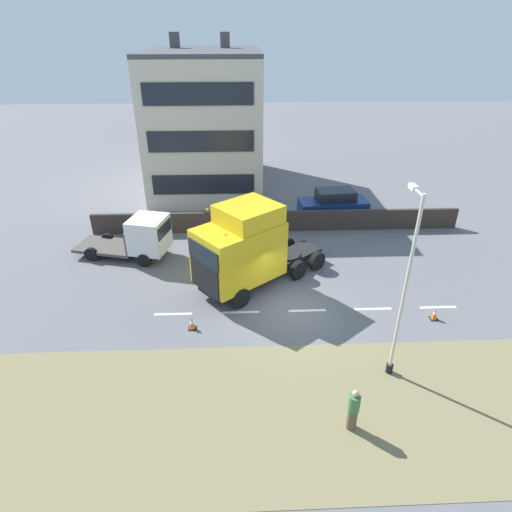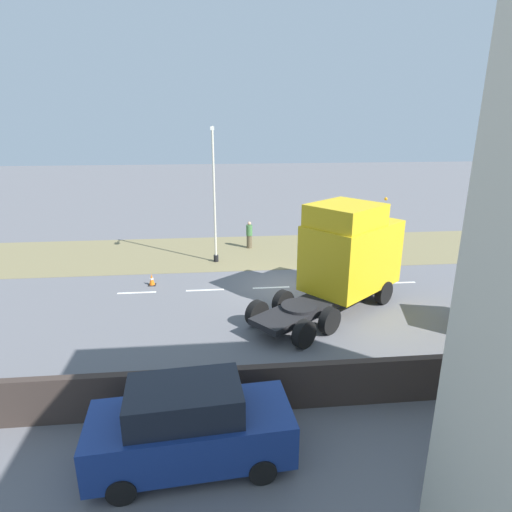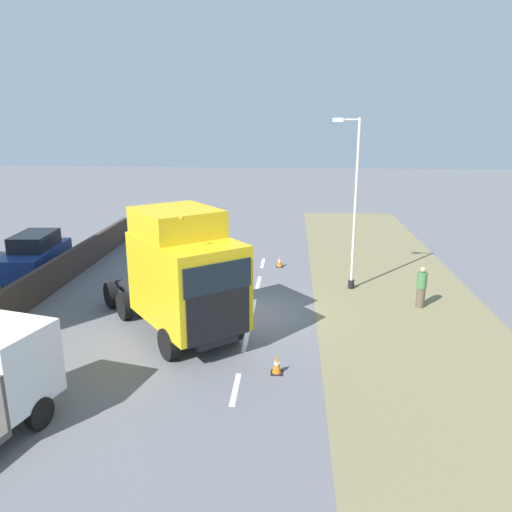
{
  "view_description": "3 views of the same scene",
  "coord_description": "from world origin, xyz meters",
  "px_view_note": "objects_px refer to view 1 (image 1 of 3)",
  "views": [
    {
      "loc": [
        -16.59,
        2.48,
        12.18
      ],
      "look_at": [
        1.5,
        1.7,
        2.23
      ],
      "focal_mm": 30.0,
      "sensor_mm": 36.0,
      "label": 1
    },
    {
      "loc": [
        19.12,
        -3.36,
        7.82
      ],
      "look_at": [
        -1.07,
        -1.33,
        1.29
      ],
      "focal_mm": 30.0,
      "sensor_mm": 36.0,
      "label": 2
    },
    {
      "loc": [
        -1.51,
        18.26,
        7.42
      ],
      "look_at": [
        -0.3,
        1.83,
        2.87
      ],
      "focal_mm": 35.0,
      "sensor_mm": 36.0,
      "label": 3
    }
  ],
  "objects_px": {
    "flatbed_truck": "(142,237)",
    "pedestrian": "(353,410)",
    "traffic_cone_lead": "(435,314)",
    "parked_car": "(333,205)",
    "traffic_cone_trailing": "(192,324)",
    "lorry_cab": "(244,249)",
    "lamp_post": "(403,296)"
  },
  "relations": [
    {
      "from": "flatbed_truck",
      "to": "pedestrian",
      "type": "height_order",
      "value": "flatbed_truck"
    },
    {
      "from": "lorry_cab",
      "to": "traffic_cone_trailing",
      "type": "bearing_deg",
      "value": 105.33
    },
    {
      "from": "lorry_cab",
      "to": "parked_car",
      "type": "bearing_deg",
      "value": -74.83
    },
    {
      "from": "lamp_post",
      "to": "traffic_cone_trailing",
      "type": "bearing_deg",
      "value": 69.52
    },
    {
      "from": "flatbed_truck",
      "to": "pedestrian",
      "type": "bearing_deg",
      "value": 50.91
    },
    {
      "from": "traffic_cone_lead",
      "to": "traffic_cone_trailing",
      "type": "relative_size",
      "value": 1.0
    },
    {
      "from": "lamp_post",
      "to": "traffic_cone_lead",
      "type": "distance_m",
      "value": 5.59
    },
    {
      "from": "traffic_cone_lead",
      "to": "lorry_cab",
      "type": "bearing_deg",
      "value": 70.62
    },
    {
      "from": "parked_car",
      "to": "pedestrian",
      "type": "relative_size",
      "value": 2.81
    },
    {
      "from": "traffic_cone_trailing",
      "to": "pedestrian",
      "type": "bearing_deg",
      "value": -133.76
    },
    {
      "from": "flatbed_truck",
      "to": "lamp_post",
      "type": "bearing_deg",
      "value": 63.53
    },
    {
      "from": "traffic_cone_lead",
      "to": "pedestrian",
      "type": "bearing_deg",
      "value": 137.74
    },
    {
      "from": "flatbed_truck",
      "to": "lorry_cab",
      "type": "bearing_deg",
      "value": 73.21
    },
    {
      "from": "traffic_cone_lead",
      "to": "traffic_cone_trailing",
      "type": "distance_m",
      "value": 11.19
    },
    {
      "from": "pedestrian",
      "to": "traffic_cone_trailing",
      "type": "bearing_deg",
      "value": 46.24
    },
    {
      "from": "lorry_cab",
      "to": "traffic_cone_trailing",
      "type": "distance_m",
      "value": 4.56
    },
    {
      "from": "parked_car",
      "to": "traffic_cone_lead",
      "type": "relative_size",
      "value": 8.28
    },
    {
      "from": "pedestrian",
      "to": "traffic_cone_lead",
      "type": "distance_m",
      "value": 7.93
    },
    {
      "from": "flatbed_truck",
      "to": "lamp_post",
      "type": "height_order",
      "value": "lamp_post"
    },
    {
      "from": "parked_car",
      "to": "lamp_post",
      "type": "distance_m",
      "value": 15.16
    },
    {
      "from": "lamp_post",
      "to": "traffic_cone_trailing",
      "type": "relative_size",
      "value": 12.87
    },
    {
      "from": "lorry_cab",
      "to": "lamp_post",
      "type": "bearing_deg",
      "value": -176.99
    },
    {
      "from": "parked_car",
      "to": "traffic_cone_lead",
      "type": "distance_m",
      "value": 11.99
    },
    {
      "from": "lorry_cab",
      "to": "lamp_post",
      "type": "height_order",
      "value": "lamp_post"
    },
    {
      "from": "parked_car",
      "to": "traffic_cone_trailing",
      "type": "relative_size",
      "value": 8.28
    },
    {
      "from": "pedestrian",
      "to": "traffic_cone_trailing",
      "type": "relative_size",
      "value": 2.95
    },
    {
      "from": "parked_car",
      "to": "pedestrian",
      "type": "xyz_separation_m",
      "value": [
        -17.57,
        2.88,
        -0.19
      ]
    },
    {
      "from": "lorry_cab",
      "to": "pedestrian",
      "type": "xyz_separation_m",
      "value": [
        -8.94,
        -3.45,
        -1.44
      ]
    },
    {
      "from": "lorry_cab",
      "to": "parked_car",
      "type": "height_order",
      "value": "lorry_cab"
    },
    {
      "from": "traffic_cone_lead",
      "to": "flatbed_truck",
      "type": "bearing_deg",
      "value": 65.72
    },
    {
      "from": "parked_car",
      "to": "pedestrian",
      "type": "bearing_deg",
      "value": 166.25
    },
    {
      "from": "lorry_cab",
      "to": "pedestrian",
      "type": "relative_size",
      "value": 4.23
    }
  ]
}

